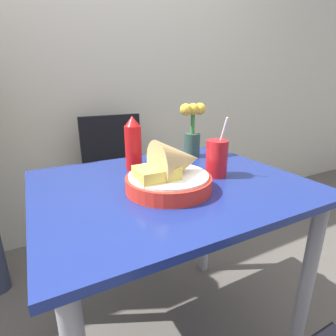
{
  "coord_description": "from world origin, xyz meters",
  "views": [
    {
      "loc": [
        -0.42,
        -0.77,
        1.1
      ],
      "look_at": [
        -0.02,
        -0.02,
        0.82
      ],
      "focal_mm": 28.0,
      "sensor_mm": 36.0,
      "label": 1
    }
  ],
  "objects_px": {
    "food_basket": "(172,172)",
    "ketchup_bottle": "(133,144)",
    "chair_far_window": "(117,173)",
    "drink_cup": "(217,159)",
    "flower_vase": "(192,129)"
  },
  "relations": [
    {
      "from": "food_basket",
      "to": "ketchup_bottle",
      "type": "xyz_separation_m",
      "value": [
        -0.03,
        0.26,
        0.05
      ]
    },
    {
      "from": "chair_far_window",
      "to": "drink_cup",
      "type": "bearing_deg",
      "value": -81.19
    },
    {
      "from": "food_basket",
      "to": "chair_far_window",
      "type": "bearing_deg",
      "value": 85.13
    },
    {
      "from": "ketchup_bottle",
      "to": "food_basket",
      "type": "bearing_deg",
      "value": -82.49
    },
    {
      "from": "chair_far_window",
      "to": "ketchup_bottle",
      "type": "height_order",
      "value": "ketchup_bottle"
    },
    {
      "from": "chair_far_window",
      "to": "food_basket",
      "type": "height_order",
      "value": "food_basket"
    },
    {
      "from": "food_basket",
      "to": "flower_vase",
      "type": "bearing_deg",
      "value": 48.17
    },
    {
      "from": "chair_far_window",
      "to": "drink_cup",
      "type": "distance_m",
      "value": 0.92
    },
    {
      "from": "chair_far_window",
      "to": "flower_vase",
      "type": "relative_size",
      "value": 3.59
    },
    {
      "from": "ketchup_bottle",
      "to": "drink_cup",
      "type": "bearing_deg",
      "value": -42.32
    },
    {
      "from": "chair_far_window",
      "to": "flower_vase",
      "type": "height_order",
      "value": "flower_vase"
    },
    {
      "from": "ketchup_bottle",
      "to": "drink_cup",
      "type": "distance_m",
      "value": 0.33
    },
    {
      "from": "food_basket",
      "to": "drink_cup",
      "type": "bearing_deg",
      "value": 10.03
    },
    {
      "from": "food_basket",
      "to": "ketchup_bottle",
      "type": "relative_size",
      "value": 1.32
    },
    {
      "from": "food_basket",
      "to": "drink_cup",
      "type": "xyz_separation_m",
      "value": [
        0.21,
        0.04,
        0.01
      ]
    }
  ]
}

